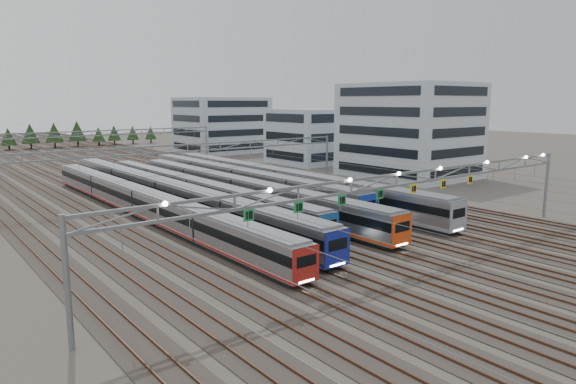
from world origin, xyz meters
TOP-DOWN VIEW (x-y plane):
  - ground at (0.00, 0.00)m, footprint 400.00×400.00m
  - track_bed at (0.00, 100.00)m, footprint 54.00×260.00m
  - train_a at (-11.25, 30.35)m, footprint 2.59×63.01m
  - train_b at (-6.75, 33.49)m, footprint 2.82×66.58m
  - train_c at (-2.25, 33.65)m, footprint 2.65×54.93m
  - train_d at (2.25, 29.27)m, footprint 2.81×56.74m
  - train_e at (6.75, 36.22)m, footprint 2.97×53.51m
  - train_f at (11.25, 31.52)m, footprint 2.95×61.35m
  - gantry_near at (-0.05, -0.12)m, footprint 56.36×0.61m
  - gantry_mid at (0.00, 40.00)m, footprint 56.36×0.36m
  - gantry_far at (0.00, 85.00)m, footprint 56.36×0.36m
  - depot_bldg_south at (42.67, 33.28)m, footprint 18.00×22.00m
  - depot_bldg_mid at (41.30, 61.05)m, footprint 14.00×16.00m
  - depot_bldg_north at (39.08, 95.97)m, footprint 22.00×18.00m
  - treeline at (-4.05, 139.22)m, footprint 87.50×5.60m

SIDE VIEW (x-z plane):
  - ground at x=0.00m, z-range 0.00..0.00m
  - track_bed at x=0.00m, z-range -1.22..4.20m
  - train_a at x=-11.25m, z-range 0.25..3.61m
  - train_c at x=-2.25m, z-range 0.25..3.69m
  - train_d at x=2.25m, z-range 0.25..3.91m
  - train_b at x=-6.75m, z-range 0.25..3.93m
  - train_f at x=11.25m, z-range 0.25..4.10m
  - train_e at x=6.75m, z-range 0.25..4.13m
  - treeline at x=-4.05m, z-range 0.72..7.74m
  - depot_bldg_mid at x=41.30m, z-range 0.00..12.42m
  - gantry_mid at x=0.00m, z-range 2.39..10.39m
  - gantry_far at x=0.00m, z-range 2.39..10.39m
  - gantry_near at x=-0.05m, z-range 3.05..11.13m
  - depot_bldg_north at x=39.08m, z-range 0.00..15.22m
  - depot_bldg_south at x=42.67m, z-range 0.00..17.47m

